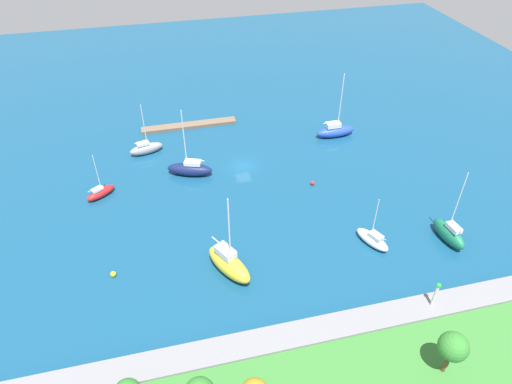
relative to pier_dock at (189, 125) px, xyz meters
name	(u,v)px	position (x,y,z in m)	size (l,w,h in m)	color
water	(243,166)	(-7.32, 15.49, -0.30)	(160.00, 160.00, 0.00)	navy
pier_dock	(189,125)	(0.00, 0.00, 0.00)	(18.27, 2.04, 0.60)	brown
breakwater	(310,334)	(-7.32, 50.56, 0.42)	(74.68, 3.31, 1.44)	gray
harbor_beacon	(436,293)	(-22.31, 50.56, 3.29)	(0.56, 0.56, 3.73)	silver
park_tree_west	(453,347)	(-19.18, 58.17, 4.99)	(3.01, 3.01, 5.76)	brown
sailboat_yellow_lone_north	(229,263)	(-0.41, 38.62, 1.25)	(5.97, 8.03, 12.45)	yellow
sailboat_green_east_end	(449,233)	(-31.22, 40.07, 1.04)	(2.60, 6.26, 11.42)	#19724C
sailboat_red_far_north	(101,192)	(16.13, 18.49, 0.51)	(4.90, 4.02, 7.63)	red
sailboat_navy_outer_mooring	(190,169)	(1.77, 15.92, 0.90)	(7.88, 4.79, 11.97)	#141E4C
sailboat_white_along_channel	(373,239)	(-20.68, 38.24, 0.56)	(3.90, 5.69, 7.69)	white
sailboat_gray_lone_south	(146,148)	(8.53, 7.60, 0.74)	(6.21, 3.26, 9.46)	gray
sailboat_blue_far_south	(335,131)	(-26.24, 9.99, 0.91)	(7.42, 2.64, 12.38)	#2347B2
mooring_buoy_red	(312,183)	(-17.13, 23.40, 0.05)	(0.71, 0.71, 0.71)	red
mooring_buoy_yellow	(113,274)	(14.23, 35.84, 0.07)	(0.74, 0.74, 0.74)	yellow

